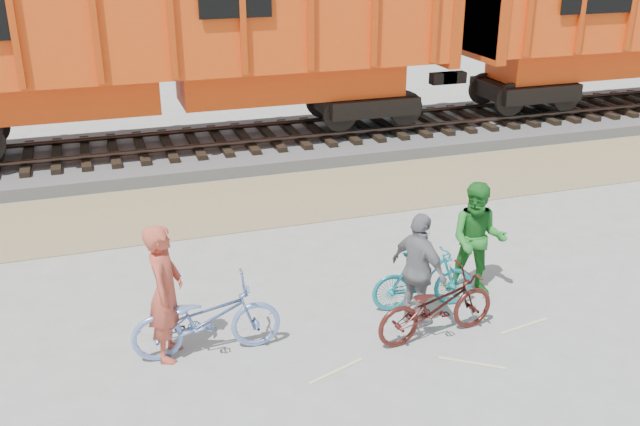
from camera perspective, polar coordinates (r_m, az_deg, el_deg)
The scene contains 11 objects.
ground at distance 10.56m, azimuth 5.02°, elevation -9.16°, with size 120.00×120.00×0.00m, color #9E9E99.
gravel_strip at distance 15.23m, azimuth -3.06°, elevation 1.20°, with size 120.00×3.00×0.02m, color #9D8A61.
ballast_bed at distance 18.41m, azimuth -5.98°, elevation 5.34°, with size 120.00×4.00×0.30m, color slate.
track at distance 18.31m, azimuth -6.02°, elevation 6.31°, with size 120.00×2.60×0.24m.
hopper_car_center at distance 17.50m, azimuth -12.39°, elevation 13.67°, with size 14.00×3.13×4.65m.
bicycle_blue at distance 9.83m, azimuth -9.07°, elevation -8.34°, with size 0.70×2.02×1.06m, color #6E89CA.
bicycle_teal at distance 10.91m, azimuth 8.26°, elevation -5.31°, with size 0.45×1.59×0.96m, color teal.
bicycle_maroon at distance 10.22m, azimuth 9.29°, elevation -7.34°, with size 0.65×1.86×0.98m, color #471813.
person_solo at distance 9.66m, azimuth -12.27°, elevation -6.23°, with size 0.70×0.46×1.93m, color #B94734.
person_man at distance 11.32m, azimuth 12.49°, elevation -2.08°, with size 0.89×0.70×1.84m, color #207124.
person_woman at distance 10.31m, azimuth 7.92°, elevation -4.57°, with size 1.02×0.42×1.74m, color slate.
Camera 1 is at (-3.67, -8.22, 5.51)m, focal length 40.00 mm.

